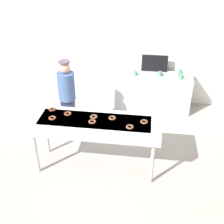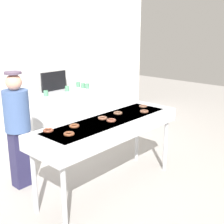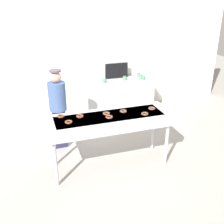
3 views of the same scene
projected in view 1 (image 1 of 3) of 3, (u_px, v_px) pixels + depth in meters
ground_plane at (96, 165)px, 5.06m from camera, size 16.00×16.00×0.00m
back_wall at (115, 41)px, 6.47m from camera, size 8.00×0.12×2.90m
fryer_conveyor at (95, 125)px, 4.60m from camera, size 2.13×0.69×0.97m
chocolate_donut_0 at (52, 109)px, 4.81m from camera, size 0.17×0.17×0.03m
chocolate_donut_1 at (144, 122)px, 4.48m from camera, size 0.17×0.17×0.03m
chocolate_donut_2 at (94, 117)px, 4.61m from camera, size 0.16×0.16×0.03m
chocolate_donut_3 at (130, 127)px, 4.36m from camera, size 0.13×0.13×0.03m
chocolate_donut_4 at (68, 114)px, 4.69m from camera, size 0.12×0.12×0.03m
chocolate_donut_5 at (92, 122)px, 4.48m from camera, size 0.17×0.17×0.03m
chocolate_donut_6 at (52, 118)px, 4.58m from camera, size 0.14×0.14×0.03m
chocolate_donut_7 at (112, 118)px, 4.58m from camera, size 0.15×0.15×0.03m
worker_baker at (67, 95)px, 5.47m from camera, size 0.33×0.33×1.57m
prep_counter at (152, 92)px, 6.52m from camera, size 1.69×0.51×0.87m
paper_cup_0 at (181, 77)px, 6.08m from camera, size 0.08×0.08×0.10m
paper_cup_1 at (180, 72)px, 6.31m from camera, size 0.08×0.08×0.10m
paper_cup_2 at (160, 74)px, 6.21m from camera, size 0.08×0.08×0.10m
paper_cup_3 at (180, 75)px, 6.16m from camera, size 0.08×0.08×0.10m
paper_cup_4 at (135, 73)px, 6.24m from camera, size 0.08×0.08×0.10m
menu_display at (155, 63)px, 6.36m from camera, size 0.58×0.04×0.38m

